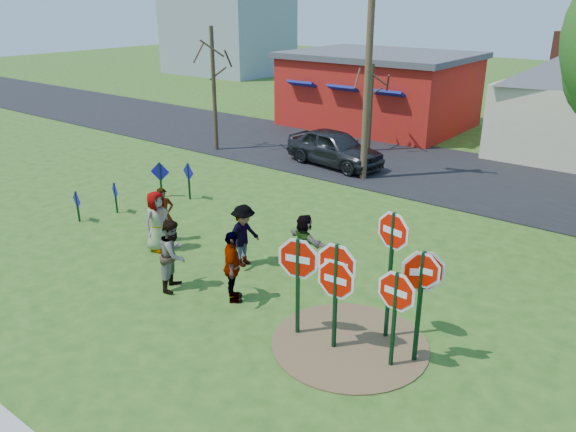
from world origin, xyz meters
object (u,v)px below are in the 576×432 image
object	(u,v)px
person_a	(157,221)
suv	(335,148)
stop_sign_c	(421,282)
stop_sign_a	(298,266)
utility_pole	(369,64)
stop_sign_b	(392,244)
person_b	(164,215)
stop_sign_d	(422,280)

from	to	relation	value
person_a	suv	bearing A→B (deg)	1.28
stop_sign_c	suv	size ratio (longest dim) A/B	0.56
stop_sign_a	stop_sign_c	world-z (taller)	stop_sign_c
utility_pole	stop_sign_b	bearing A→B (deg)	-56.97
person_b	stop_sign_b	bearing A→B (deg)	-68.57
stop_sign_a	suv	distance (m)	12.74
stop_sign_c	stop_sign_b	bearing A→B (deg)	150.11
person_b	suv	world-z (taller)	person_b
stop_sign_d	person_a	distance (m)	8.03
stop_sign_d	stop_sign_c	bearing A→B (deg)	-141.23
stop_sign_d	person_b	xyz separation A→B (m)	(-8.30, 0.90, -0.96)
stop_sign_b	stop_sign_d	xyz separation A→B (m)	(0.84, -0.37, -0.37)
stop_sign_c	person_a	distance (m)	8.02
stop_sign_a	utility_pole	xyz separation A→B (m)	(-4.42, 10.18, 2.78)
stop_sign_a	stop_sign_d	xyz separation A→B (m)	(2.38, 0.64, 0.19)
stop_sign_a	suv	world-z (taller)	stop_sign_a
person_a	utility_pole	world-z (taller)	utility_pole
person_a	utility_pole	distance (m)	9.88
stop_sign_c	person_b	xyz separation A→B (m)	(-8.29, 0.93, -0.92)
stop_sign_c	person_b	size ratio (longest dim) A/B	1.54
stop_sign_a	utility_pole	distance (m)	11.44
stop_sign_d	suv	distance (m)	13.59
stop_sign_a	person_a	xyz separation A→B (m)	(-5.60, 1.01, -0.71)
stop_sign_d	utility_pole	xyz separation A→B (m)	(-6.80, 9.54, 2.59)
stop_sign_a	suv	xyz separation A→B (m)	(-6.32, 11.03, -0.78)
suv	stop_sign_a	bearing A→B (deg)	-141.77
person_b	utility_pole	xyz separation A→B (m)	(1.50, 8.64, 3.55)
stop_sign_b	stop_sign_d	world-z (taller)	stop_sign_b
stop_sign_c	suv	distance (m)	13.60
stop_sign_b	person_a	distance (m)	7.25
stop_sign_a	person_b	distance (m)	6.17
utility_pole	person_b	bearing A→B (deg)	-99.87
suv	utility_pole	bearing A→B (deg)	-105.83
stop_sign_a	stop_sign_d	distance (m)	2.47
person_a	suv	world-z (taller)	person_a
stop_sign_a	person_b	bearing A→B (deg)	151.42
stop_sign_c	suv	bearing A→B (deg)	125.99
suv	utility_pole	distance (m)	4.12
person_b	utility_pole	bearing A→B (deg)	15.59
stop_sign_b	person_b	size ratio (longest dim) A/B	1.83
stop_sign_b	suv	world-z (taller)	stop_sign_b
stop_sign_d	person_b	bearing A→B (deg)	140.01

